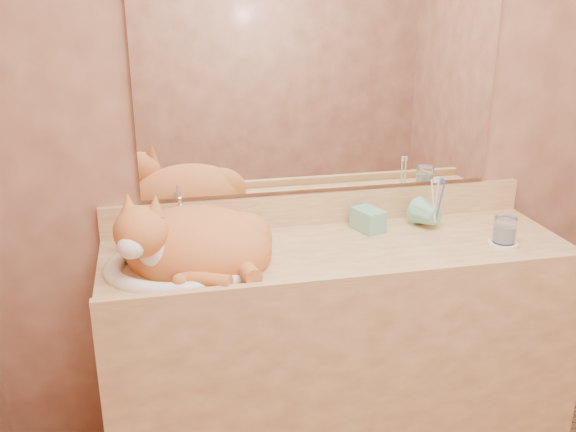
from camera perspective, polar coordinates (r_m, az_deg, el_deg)
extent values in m
cube|color=brown|center=(2.32, 2.97, 8.76)|extent=(2.40, 0.02, 2.50)
cube|color=white|center=(2.28, 3.12, 12.15)|extent=(1.30, 0.02, 0.80)
imported|color=#77BEA4|center=(2.29, 8.14, 0.40)|extent=(0.10, 0.11, 0.18)
imported|color=#77BEA4|center=(2.38, 12.99, -0.20)|extent=(0.14, 0.14, 0.10)
cylinder|color=white|center=(2.34, 18.57, -2.33)|extent=(0.10, 0.10, 0.01)
cylinder|color=white|center=(2.32, 18.70, -1.19)|extent=(0.08, 0.08, 0.09)
cylinder|color=white|center=(2.19, -13.87, -1.63)|extent=(0.05, 0.05, 0.13)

